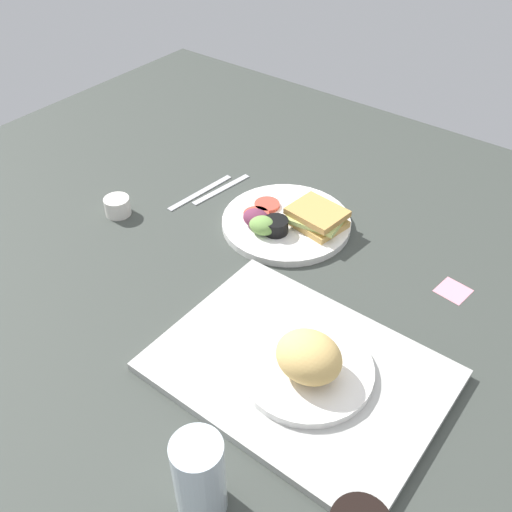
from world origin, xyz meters
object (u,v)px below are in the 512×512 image
(espresso_cup, at_px, (118,206))
(knife, at_px, (200,192))
(fork, at_px, (221,189))
(drinking_glass, at_px, (199,477))
(plate_with_salad, at_px, (288,221))
(bread_plate_near, at_px, (308,362))
(serving_tray, at_px, (299,370))
(sticky_note, at_px, (453,291))

(espresso_cup, height_order, knife, espresso_cup)
(fork, xyz_separation_m, knife, (0.03, 0.04, 0.00))
(drinking_glass, bearing_deg, fork, -51.59)
(plate_with_salad, xyz_separation_m, knife, (0.24, 0.02, -0.01))
(plate_with_salad, bearing_deg, drinking_glass, 114.83)
(plate_with_salad, relative_size, knife, 1.46)
(bread_plate_near, distance_m, drinking_glass, 0.25)
(serving_tray, distance_m, bread_plate_near, 0.04)
(drinking_glass, xyz_separation_m, espresso_cup, (0.59, -0.38, -0.05))
(bread_plate_near, distance_m, plate_with_salad, 0.41)
(plate_with_salad, relative_size, espresso_cup, 4.94)
(sticky_note, bearing_deg, plate_with_salad, 4.80)
(drinking_glass, distance_m, espresso_cup, 0.70)
(serving_tray, relative_size, espresso_cup, 8.04)
(drinking_glass, relative_size, espresso_cup, 2.45)
(bread_plate_near, xyz_separation_m, knife, (0.50, -0.30, -0.04))
(bread_plate_near, bearing_deg, plate_with_salad, -50.48)
(bread_plate_near, xyz_separation_m, drinking_glass, (-0.00, 0.25, 0.02))
(bread_plate_near, distance_m, sticky_note, 0.36)
(plate_with_salad, height_order, drinking_glass, drinking_glass)
(fork, bearing_deg, sticky_note, 98.01)
(serving_tray, height_order, fork, serving_tray)
(plate_with_salad, height_order, knife, plate_with_salad)
(serving_tray, xyz_separation_m, sticky_note, (-0.12, -0.34, -0.01))
(drinking_glass, bearing_deg, knife, -47.86)
(bread_plate_near, height_order, plate_with_salad, bread_plate_near)
(serving_tray, distance_m, knife, 0.56)
(bread_plate_near, distance_m, fork, 0.58)
(fork, distance_m, sticky_note, 0.57)
(espresso_cup, relative_size, sticky_note, 1.00)
(plate_with_salad, distance_m, fork, 0.21)
(fork, bearing_deg, bread_plate_near, 61.40)
(bread_plate_near, distance_m, knife, 0.58)
(espresso_cup, height_order, fork, espresso_cup)
(espresso_cup, xyz_separation_m, fork, (-0.12, -0.21, -0.02))
(serving_tray, height_order, knife, serving_tray)
(serving_tray, relative_size, knife, 2.37)
(drinking_glass, relative_size, knife, 0.72)
(fork, distance_m, knife, 0.05)
(bread_plate_near, xyz_separation_m, fork, (0.47, -0.34, -0.04))
(serving_tray, xyz_separation_m, fork, (0.45, -0.33, -0.01))
(plate_with_salad, height_order, fork, plate_with_salad)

